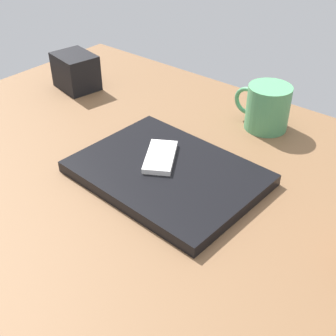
# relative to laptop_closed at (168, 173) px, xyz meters

# --- Properties ---
(desk_surface) EXTENTS (1.20, 0.80, 0.03)m
(desk_surface) POSITION_rel_laptop_closed_xyz_m (-0.01, 0.00, -0.03)
(desk_surface) COLOR brown
(desk_surface) RESTS_ON ground
(laptop_closed) EXTENTS (0.32, 0.25, 0.02)m
(laptop_closed) POSITION_rel_laptop_closed_xyz_m (0.00, 0.00, 0.00)
(laptop_closed) COLOR black
(laptop_closed) RESTS_ON desk_surface
(cell_phone_on_laptop) EXTENTS (0.09, 0.11, 0.01)m
(cell_phone_on_laptop) POSITION_rel_laptop_closed_xyz_m (0.03, -0.01, 0.02)
(cell_phone_on_laptop) COLOR silver
(cell_phone_on_laptop) RESTS_ON laptop_closed
(coffee_mug) EXTENTS (0.12, 0.09, 0.09)m
(coffee_mug) POSITION_rel_laptop_closed_xyz_m (-0.04, -0.26, 0.04)
(coffee_mug) COLOR #4C9360
(coffee_mug) RESTS_ON desk_surface
(desk_organizer) EXTENTS (0.11, 0.10, 0.08)m
(desk_organizer) POSITION_rel_laptop_closed_xyz_m (0.41, -0.15, 0.03)
(desk_organizer) COLOR black
(desk_organizer) RESTS_ON desk_surface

